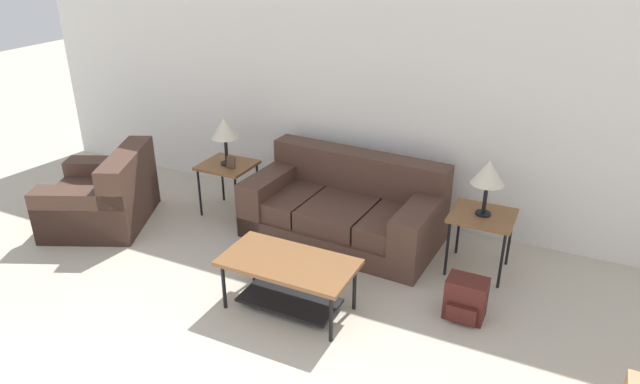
% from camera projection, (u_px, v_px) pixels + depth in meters
% --- Properties ---
extents(wall_back, '(8.95, 0.06, 2.60)m').
position_uv_depth(wall_back, '(384.00, 99.00, 5.86)').
color(wall_back, white).
rests_on(wall_back, ground_plane).
extents(couch, '(1.97, 1.09, 0.82)m').
position_uv_depth(couch, '(345.00, 210.00, 5.79)').
color(couch, '#4C3328').
rests_on(couch, ground_plane).
extents(armchair, '(1.31, 1.37, 0.80)m').
position_uv_depth(armchair, '(103.00, 198.00, 6.07)').
color(armchair, '#4C3328').
rests_on(armchair, ground_plane).
extents(coffee_table, '(1.10, 0.58, 0.46)m').
position_uv_depth(coffee_table, '(289.00, 274.00, 4.64)').
color(coffee_table, brown).
rests_on(coffee_table, ground_plane).
extents(side_table_left, '(0.56, 0.51, 0.58)m').
position_uv_depth(side_table_left, '(228.00, 169.00, 6.20)').
color(side_table_left, brown).
rests_on(side_table_left, ground_plane).
extents(side_table_right, '(0.56, 0.51, 0.58)m').
position_uv_depth(side_table_right, '(482.00, 220.00, 5.11)').
color(side_table_right, brown).
rests_on(side_table_right, ground_plane).
extents(table_lamp_left, '(0.29, 0.29, 0.52)m').
position_uv_depth(table_lamp_left, '(225.00, 129.00, 6.01)').
color(table_lamp_left, black).
rests_on(table_lamp_left, side_table_left).
extents(table_lamp_right, '(0.29, 0.29, 0.52)m').
position_uv_depth(table_lamp_right, '(488.00, 173.00, 4.92)').
color(table_lamp_right, black).
rests_on(table_lamp_right, side_table_right).
extents(backpack, '(0.32, 0.30, 0.35)m').
position_uv_depth(backpack, '(466.00, 299.00, 4.61)').
color(backpack, '#4C1E19').
rests_on(backpack, ground_plane).
extents(picture_frame, '(0.10, 0.04, 0.13)m').
position_uv_depth(picture_frame, '(231.00, 162.00, 6.04)').
color(picture_frame, '#4C3828').
rests_on(picture_frame, side_table_left).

